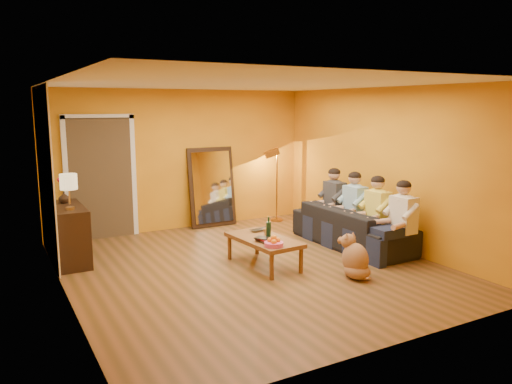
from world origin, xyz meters
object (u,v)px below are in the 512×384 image
person_far_right (334,202)px  wine_bottle (269,228)px  person_mid_right (355,208)px  coffee_table (264,252)px  floor_lamp (277,186)px  sofa (352,226)px  table_lamp (69,192)px  dog (355,256)px  tumbler (267,232)px  laptop (263,230)px  sideboard (69,234)px  vase (64,197)px  mirror_frame (212,187)px  person_mid_left (377,214)px  person_far_left (403,221)px

person_far_right → wine_bottle: (-1.89, -0.92, -0.03)m
person_mid_right → coffee_table: bearing=-170.7°
person_mid_right → floor_lamp: bearing=97.9°
sofa → coffee_table: (-1.81, -0.22, -0.12)m
table_lamp → dog: size_ratio=0.83×
tumbler → laptop: bearing=75.4°
person_far_right → laptop: size_ratio=3.52×
sideboard → wine_bottle: (2.48, -1.62, 0.15)m
floor_lamp → wine_bottle: size_ratio=4.65×
tumbler → vase: (-2.55, 1.70, 0.47)m
mirror_frame → table_lamp: size_ratio=2.98×
tumbler → dog: bearing=-58.4°
mirror_frame → laptop: (-0.18, -2.30, -0.33)m
sideboard → person_mid_left: size_ratio=0.97×
person_mid_left → laptop: 1.86m
mirror_frame → person_far_right: mirror_frame is taller
mirror_frame → person_mid_left: bearing=-61.2°
person_mid_right → dog: bearing=-129.3°
mirror_frame → dog: size_ratio=2.48×
table_lamp → coffee_table: size_ratio=0.42×
dog → person_far_left: bearing=23.8°
mirror_frame → person_far_left: size_ratio=1.25×
person_far_left → vase: (-4.37, 2.60, 0.33)m
wine_bottle → person_far_right: bearing=25.9°
person_mid_right → tumbler: (-1.82, -0.20, -0.14)m
sofa → person_far_left: person_far_left is taller
coffee_table → tumbler: 0.31m
dog → table_lamp: bearing=155.8°
sofa → person_far_right: bearing=-11.3°
mirror_frame → laptop: size_ratio=4.39×
mirror_frame → wine_bottle: mirror_frame is taller
floor_lamp → laptop: bearing=-103.5°
vase → dog: bearing=-41.1°
dog → sofa: bearing=63.0°
person_mid_left → person_far_right: (0.00, 1.10, 0.00)m
mirror_frame → vase: (-2.79, -0.83, 0.18)m
vase → floor_lamp: bearing=7.7°
sideboard → person_far_left: 4.96m
sofa → coffee_table: 1.82m
coffee_table → person_far_left: (1.94, -0.78, 0.40)m
person_mid_left → laptop: person_mid_left is taller
dog → tumbler: size_ratio=5.85×
mirror_frame → floor_lamp: mirror_frame is taller
sideboard → laptop: 2.88m
tumbler → vase: size_ratio=0.61×
dog → person_far_right: bearing=70.8°
person_far_left → person_mid_left: same height
table_lamp → tumbler: table_lamp is taller
sofa → person_far_right: 0.72m
coffee_table → tumbler: bearing=40.3°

